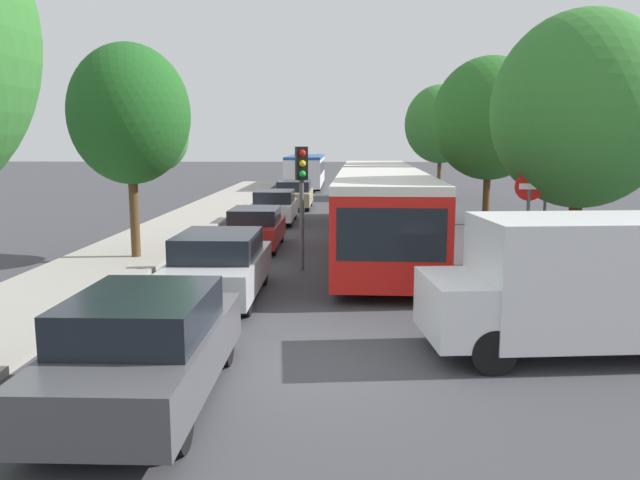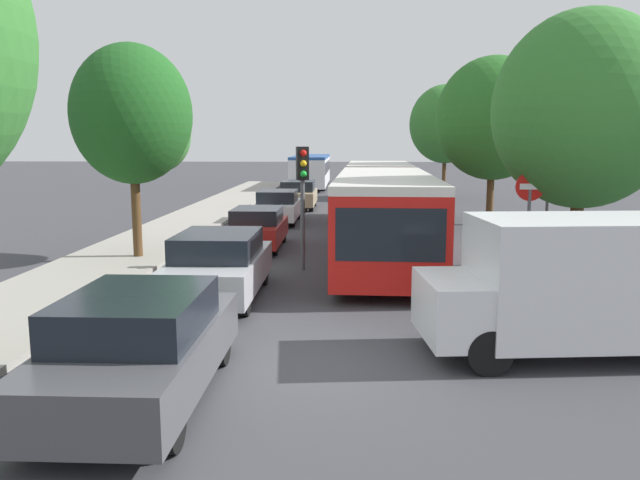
# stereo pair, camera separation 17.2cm
# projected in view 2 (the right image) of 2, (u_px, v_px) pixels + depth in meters

# --- Properties ---
(ground_plane) EXTENTS (200.00, 200.00, 0.00)m
(ground_plane) POSITION_uv_depth(u_px,v_px,m) (293.00, 368.00, 9.82)
(ground_plane) COLOR #3D3D42
(kerb_strip_left) EXTENTS (3.20, 48.96, 0.14)m
(kerb_strip_left) POSITION_uv_depth(u_px,v_px,m) (201.00, 216.00, 29.28)
(kerb_strip_left) COLOR #9E998E
(kerb_strip_left) RESTS_ON ground
(articulated_bus) EXTENTS (3.23, 17.63, 2.61)m
(articulated_bus) POSITION_uv_depth(u_px,v_px,m) (382.00, 201.00, 21.64)
(articulated_bus) COLOR red
(articulated_bus) RESTS_ON ground
(city_bus_rear) EXTENTS (2.57, 11.42, 2.46)m
(city_bus_rear) POSITION_uv_depth(u_px,v_px,m) (311.00, 169.00, 48.12)
(city_bus_rear) COLOR silver
(city_bus_rear) RESTS_ON ground
(queued_car_graphite) EXTENTS (1.89, 4.44, 1.54)m
(queued_car_graphite) POSITION_uv_depth(u_px,v_px,m) (140.00, 346.00, 8.49)
(queued_car_graphite) COLOR #47474C
(queued_car_graphite) RESTS_ON ground
(queued_car_silver) EXTENTS (1.87, 4.40, 1.53)m
(queued_car_silver) POSITION_uv_depth(u_px,v_px,m) (219.00, 265.00, 14.07)
(queued_car_silver) COLOR #B7BABF
(queued_car_silver) RESTS_ON ground
(queued_car_red) EXTENTS (1.67, 3.93, 1.36)m
(queued_car_red) POSITION_uv_depth(u_px,v_px,m) (258.00, 228.00, 20.72)
(queued_car_red) COLOR #B21E19
(queued_car_red) RESTS_ON ground
(queued_car_white) EXTENTS (1.76, 4.12, 1.43)m
(queued_car_white) POSITION_uv_depth(u_px,v_px,m) (278.00, 206.00, 27.20)
(queued_car_white) COLOR white
(queued_car_white) RESTS_ON ground
(queued_car_tan) EXTENTS (1.82, 4.26, 1.48)m
(queued_car_tan) POSITION_uv_depth(u_px,v_px,m) (298.00, 195.00, 32.96)
(queued_car_tan) COLOR tan
(queued_car_tan) RESTS_ON ground
(white_van) EXTENTS (5.17, 2.43, 2.31)m
(white_van) POSITION_uv_depth(u_px,v_px,m) (585.00, 282.00, 10.30)
(white_van) COLOR silver
(white_van) RESTS_ON ground
(traffic_light) EXTENTS (0.37, 0.39, 3.40)m
(traffic_light) POSITION_uv_depth(u_px,v_px,m) (303.00, 180.00, 16.92)
(traffic_light) COLOR #56595E
(traffic_light) RESTS_ON ground
(no_entry_sign) EXTENTS (0.70, 0.08, 2.82)m
(no_entry_sign) POSITION_uv_depth(u_px,v_px,m) (529.00, 211.00, 15.02)
(no_entry_sign) COLOR #56595E
(no_entry_sign) RESTS_ON ground
(direction_sign_post) EXTENTS (0.18, 1.40, 3.60)m
(direction_sign_post) POSITION_uv_depth(u_px,v_px,m) (549.00, 176.00, 17.70)
(direction_sign_post) COLOR #56595E
(direction_sign_post) RESTS_ON ground
(tree_left_mid) EXTENTS (3.47, 3.47, 6.33)m
(tree_left_mid) POSITION_uv_depth(u_px,v_px,m) (136.00, 118.00, 18.12)
(tree_left_mid) COLOR #51381E
(tree_left_mid) RESTS_ON ground
(tree_right_near) EXTENTS (4.38, 4.38, 6.70)m
(tree_right_near) POSITION_uv_depth(u_px,v_px,m) (583.00, 110.00, 15.17)
(tree_right_near) COLOR #51381E
(tree_right_near) RESTS_ON ground
(tree_right_mid) EXTENTS (4.80, 4.80, 7.06)m
(tree_right_mid) POSITION_uv_depth(u_px,v_px,m) (491.00, 122.00, 26.11)
(tree_right_mid) COLOR #51381E
(tree_right_mid) RESTS_ON ground
(tree_right_far) EXTENTS (4.43, 4.43, 7.01)m
(tree_right_far) POSITION_uv_depth(u_px,v_px,m) (446.00, 124.00, 38.51)
(tree_right_far) COLOR #51381E
(tree_right_far) RESTS_ON ground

